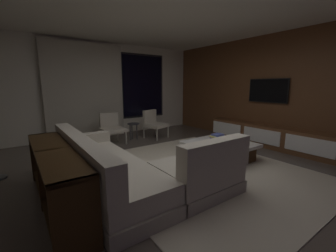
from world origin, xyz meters
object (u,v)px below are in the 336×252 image
object	(u,v)px
book_stack_on_coffee_table	(217,137)
console_table_behind_couch	(56,175)
sectional_couch	(130,171)
mounted_tv	(268,91)
accent_chair_near_window	(154,122)
coffee_table	(219,151)
accent_chair_by_curtain	(111,126)
side_stool	(133,126)
media_console	(268,136)

from	to	relation	value
book_stack_on_coffee_table	console_table_behind_couch	xyz separation A→B (m)	(-3.06, -0.18, -0.00)
sectional_couch	mounted_tv	bearing A→B (deg)	4.27
accent_chair_near_window	coffee_table	bearing A→B (deg)	-88.82
accent_chair_near_window	mounted_tv	bearing A→B (deg)	-48.83
coffee_table	accent_chair_by_curtain	distance (m)	2.83
accent_chair_near_window	accent_chair_by_curtain	world-z (taller)	same
accent_chair_by_curtain	side_stool	bearing A→B (deg)	-3.19
accent_chair_by_curtain	console_table_behind_couch	distance (m)	3.01
book_stack_on_coffee_table	console_table_behind_couch	size ratio (longest dim) A/B	0.14
sectional_couch	accent_chair_near_window	distance (m)	3.20
accent_chair_near_window	console_table_behind_couch	world-z (taller)	accent_chair_near_window
coffee_table	accent_chair_by_curtain	size ratio (longest dim) A/B	1.49
book_stack_on_coffee_table	media_console	xyz separation A→B (m)	(1.58, -0.22, -0.17)
accent_chair_near_window	side_stool	distance (m)	0.61
side_stool	accent_chair_by_curtain	bearing A→B (deg)	176.81
side_stool	console_table_behind_couch	size ratio (longest dim) A/B	0.22
sectional_couch	accent_chair_by_curtain	size ratio (longest dim) A/B	3.21
book_stack_on_coffee_table	coffee_table	bearing A→B (deg)	-123.94
coffee_table	accent_chair_near_window	bearing A→B (deg)	91.18
side_stool	console_table_behind_couch	bearing A→B (deg)	-132.60
coffee_table	accent_chair_near_window	size ratio (longest dim) A/B	1.49
media_console	side_stool	bearing A→B (deg)	133.37
side_stool	book_stack_on_coffee_table	bearing A→B (deg)	-71.06
accent_chair_near_window	accent_chair_by_curtain	bearing A→B (deg)	174.36
sectional_couch	book_stack_on_coffee_table	bearing A→B (deg)	8.23
coffee_table	mounted_tv	distance (m)	2.23
accent_chair_near_window	console_table_behind_couch	distance (m)	3.74
sectional_couch	book_stack_on_coffee_table	world-z (taller)	sectional_couch
book_stack_on_coffee_table	media_console	world-z (taller)	media_console
media_console	book_stack_on_coffee_table	bearing A→B (deg)	172.20
sectional_couch	media_console	xyz separation A→B (m)	(3.73, 0.09, -0.04)
accent_chair_by_curtain	sectional_couch	bearing A→B (deg)	-106.03
book_stack_on_coffee_table	accent_chair_near_window	distance (m)	2.21
coffee_table	accent_chair_near_window	world-z (taller)	accent_chair_near_window
media_console	accent_chair_by_curtain	bearing A→B (deg)	139.47
coffee_table	accent_chair_by_curtain	world-z (taller)	accent_chair_by_curtain
media_console	mounted_tv	bearing A→B (deg)	47.59
mounted_tv	book_stack_on_coffee_table	bearing A→B (deg)	179.39
media_console	mounted_tv	world-z (taller)	mounted_tv
side_stool	console_table_behind_couch	world-z (taller)	console_table_behind_couch
side_stool	media_console	bearing A→B (deg)	-46.63
accent_chair_near_window	media_console	distance (m)	3.00
mounted_tv	console_table_behind_couch	distance (m)	4.92
accent_chair_near_window	side_stool	bearing A→B (deg)	171.94
accent_chair_near_window	media_console	bearing A→B (deg)	-53.93
mounted_tv	media_console	bearing A→B (deg)	-132.41
side_stool	accent_chair_near_window	bearing A→B (deg)	-8.06
coffee_table	console_table_behind_couch	size ratio (longest dim) A/B	0.55
book_stack_on_coffee_table	accent_chair_by_curtain	size ratio (longest dim) A/B	0.38
book_stack_on_coffee_table	media_console	size ratio (longest dim) A/B	0.10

